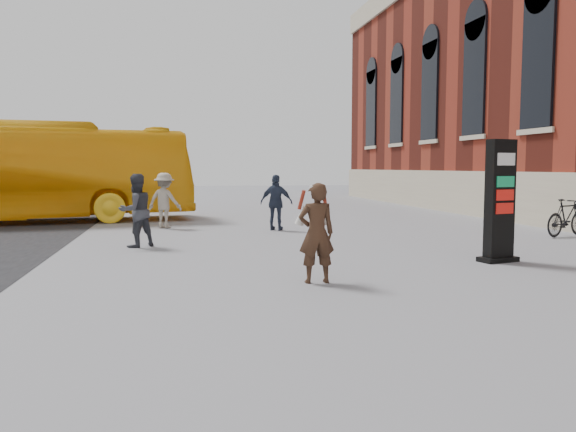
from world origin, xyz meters
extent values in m
plane|color=#9E9EA3|center=(0.00, 0.00, 0.00)|extent=(100.00, 100.00, 0.00)
cube|color=beige|center=(9.44, 6.00, 0.90)|extent=(0.18, 44.00, 1.80)
cube|color=black|center=(4.28, 1.69, 1.26)|extent=(0.65, 0.38, 2.53)
cube|color=black|center=(4.28, 1.69, 0.05)|extent=(0.88, 0.57, 0.10)
cube|color=white|center=(4.28, 1.69, 2.12)|extent=(0.51, 0.37, 0.25)
cube|color=#0E7545|center=(4.28, 1.69, 1.67)|extent=(0.51, 0.37, 0.22)
cube|color=#B0140E|center=(4.28, 1.69, 1.40)|extent=(0.51, 0.37, 0.22)
cube|color=#B0140E|center=(4.28, 1.69, 1.12)|extent=(0.51, 0.37, 0.22)
imported|color=#321F13|center=(0.04, 0.35, 0.85)|extent=(0.63, 0.42, 1.70)
cylinder|color=white|center=(0.04, 0.35, 1.63)|extent=(0.24, 0.24, 0.06)
cone|color=white|center=(0.25, 0.60, 1.16)|extent=(0.23, 0.23, 0.41)
cylinder|color=maroon|center=(0.25, 0.60, 1.41)|extent=(0.13, 0.13, 0.35)
cone|color=white|center=(-0.16, 0.60, 1.16)|extent=(0.24, 0.23, 0.41)
cylinder|color=maroon|center=(-0.16, 0.60, 1.41)|extent=(0.13, 0.13, 0.35)
imported|color=yellow|center=(-8.02, 12.43, 1.76)|extent=(12.91, 4.63, 3.52)
imported|color=#383A41|center=(-3.24, 5.38, 0.90)|extent=(1.11, 1.05, 1.80)
imported|color=#A09684|center=(-2.64, 9.68, 0.89)|extent=(1.33, 1.13, 1.78)
imported|color=#2B354A|center=(0.79, 8.34, 0.87)|extent=(1.10, 0.79, 1.73)
imported|color=black|center=(8.60, 5.19, 0.54)|extent=(1.85, 1.07, 1.07)
camera|label=1|loc=(-2.28, -8.78, 1.96)|focal=35.00mm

